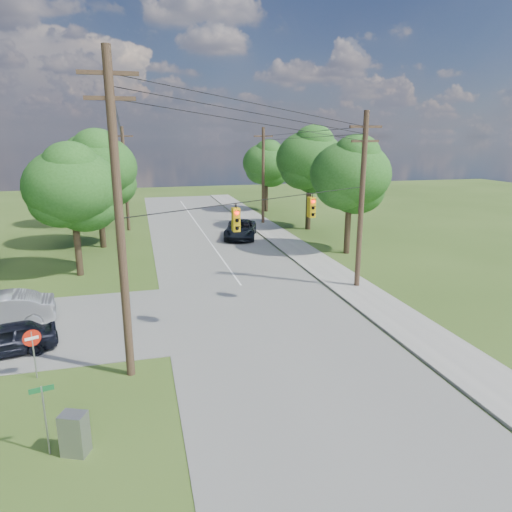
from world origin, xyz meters
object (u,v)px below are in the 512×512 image
object	(u,v)px
pole_ne	(362,199)
car_cross_dark	(6,339)
pole_north_w	(125,178)
car_main_north	(241,229)
do_not_enter_sign	(32,343)
pole_sw	(119,218)
control_cabinet	(75,434)
pole_north_e	(263,175)

from	to	relation	value
pole_ne	car_cross_dark	bearing A→B (deg)	-166.21
pole_ne	pole_north_w	bearing A→B (deg)	122.29
car_main_north	do_not_enter_sign	bearing A→B (deg)	-103.39
pole_sw	control_cabinet	bearing A→B (deg)	-109.14
pole_sw	control_cabinet	world-z (taller)	pole_sw
pole_north_w	do_not_enter_sign	distance (m)	29.40
pole_ne	control_cabinet	world-z (taller)	pole_ne
car_cross_dark	car_main_north	world-z (taller)	car_main_north
control_cabinet	do_not_enter_sign	size ratio (longest dim) A/B	0.65
do_not_enter_sign	pole_ne	bearing A→B (deg)	-0.13
pole_north_e	car_main_north	distance (m)	8.69
pole_ne	car_main_north	size ratio (longest dim) A/B	1.81
pole_north_w	car_main_north	size ratio (longest dim) A/B	1.72
do_not_enter_sign	pole_north_e	bearing A→B (deg)	37.10
pole_ne	pole_north_w	size ratio (longest dim) A/B	1.05
pole_sw	do_not_enter_sign	xyz separation A→B (m)	(-3.53, 0.60, -4.74)
control_cabinet	pole_sw	bearing A→B (deg)	93.21
pole_sw	pole_ne	distance (m)	15.51
pole_sw	pole_ne	world-z (taller)	pole_sw
control_cabinet	pole_north_w	bearing A→B (deg)	110.45
pole_sw	do_not_enter_sign	distance (m)	5.94
do_not_enter_sign	car_cross_dark	bearing A→B (deg)	100.63
pole_north_e	control_cabinet	distance (m)	37.44
car_main_north	pole_north_e	bearing A→B (deg)	75.68
pole_sw	control_cabinet	size ratio (longest dim) A/B	9.11
control_cabinet	do_not_enter_sign	distance (m)	5.45
pole_north_w	control_cabinet	distance (m)	34.31
car_cross_dark	control_cabinet	distance (m)	8.25
pole_sw	pole_ne	bearing A→B (deg)	29.38
pole_north_e	car_main_north	xyz separation A→B (m)	(-3.91, -6.46, -4.29)
car_main_north	pole_north_w	bearing A→B (deg)	163.94
car_cross_dark	car_main_north	bearing A→B (deg)	132.59
pole_north_w	car_main_north	bearing A→B (deg)	-32.89
car_cross_dark	pole_north_w	bearing A→B (deg)	158.72
pole_sw	car_cross_dark	xyz separation A→B (m)	(-5.12, 3.03, -5.51)
pole_north_e	car_cross_dark	xyz separation A→B (m)	(-18.62, -26.57, -4.41)
pole_ne	car_cross_dark	world-z (taller)	pole_ne
car_cross_dark	control_cabinet	size ratio (longest dim) A/B	3.06
pole_north_e	pole_north_w	distance (m)	13.90
pole_sw	car_main_north	xyz separation A→B (m)	(9.59, 23.14, -5.39)
car_main_north	control_cabinet	distance (m)	29.70
car_main_north	control_cabinet	world-z (taller)	car_main_north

